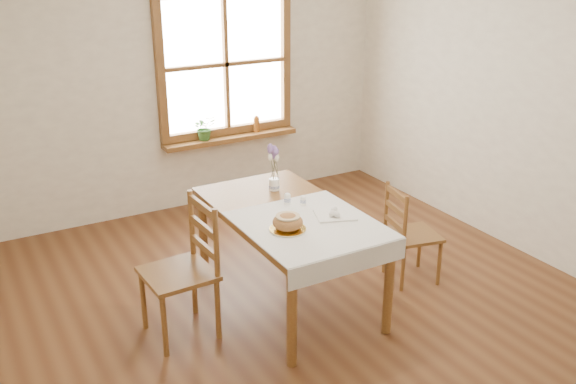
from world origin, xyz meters
name	(u,v)px	position (x,y,z in m)	size (l,w,h in m)	color
ground	(308,317)	(0.00, 0.00, 0.00)	(5.00, 5.00, 0.00)	brown
room_walls	(311,91)	(0.00, 0.00, 1.71)	(4.60, 5.10, 2.65)	white
window	(225,64)	(0.50, 2.47, 1.45)	(1.46, 0.08, 1.46)	brown
window_sill	(231,138)	(0.50, 2.40, 0.69)	(1.46, 0.20, 0.05)	brown
dining_table	(288,221)	(0.00, 0.30, 0.66)	(0.90, 1.60, 0.75)	brown
table_linen	(309,225)	(0.00, 0.00, 0.76)	(0.91, 0.99, 0.01)	silver
chair_left	(178,272)	(-0.89, 0.27, 0.49)	(0.46, 0.48, 0.99)	brown
chair_right	(413,233)	(1.05, 0.09, 0.41)	(0.38, 0.40, 0.82)	brown
bread_plate	(288,229)	(-0.18, -0.01, 0.77)	(0.25, 0.25, 0.01)	white
bread_loaf	(288,221)	(-0.18, -0.01, 0.83)	(0.21, 0.21, 0.12)	#B37B3F
egg_napkin	(335,215)	(0.24, 0.03, 0.77)	(0.28, 0.24, 0.01)	silver
eggs	(335,211)	(0.24, 0.03, 0.80)	(0.21, 0.19, 0.05)	silver
salt_shaker	(287,199)	(0.04, 0.39, 0.81)	(0.05, 0.05, 0.09)	white
pepper_shaker	(303,200)	(0.14, 0.32, 0.80)	(0.04, 0.04, 0.08)	white
flower_vase	(274,185)	(0.11, 0.71, 0.80)	(0.09, 0.09, 0.09)	white
lavender_bouquet	(274,163)	(0.11, 0.71, 0.98)	(0.15, 0.15, 0.28)	#745496
potted_plant	(205,130)	(0.21, 2.40, 0.81)	(0.23, 0.25, 0.20)	#376A2A
amber_bottle	(257,124)	(0.80, 2.40, 0.80)	(0.06, 0.06, 0.18)	#9B551C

